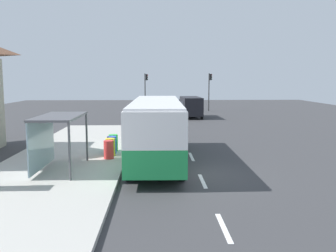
{
  "coord_description": "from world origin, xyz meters",
  "views": [
    {
      "loc": [
        -1.72,
        -16.39,
        4.33
      ],
      "look_at": [
        -1.0,
        5.9,
        1.5
      ],
      "focal_mm": 39.88,
      "sensor_mm": 36.0,
      "label": 1
    }
  ],
  "objects": [
    {
      "name": "lane_stripe_seg_5",
      "position": [
        0.25,
        19.0,
        0.01
      ],
      "size": [
        0.16,
        2.2,
        0.01
      ],
      "primitive_type": "cube",
      "color": "silver",
      "rests_on": "ground"
    },
    {
      "name": "recycling_bin_green",
      "position": [
        -4.2,
        4.97,
        0.66
      ],
      "size": [
        0.52,
        0.52,
        0.95
      ],
      "primitive_type": "cylinder",
      "color": "green",
      "rests_on": "sidewalk_platform"
    },
    {
      "name": "bus",
      "position": [
        -1.71,
        2.92,
        1.84
      ],
      "size": [
        2.65,
        11.04,
        3.21
      ],
      "color": "#1E8C47",
      "rests_on": "ground"
    },
    {
      "name": "recycling_bin_blue",
      "position": [
        -4.2,
        4.27,
        0.66
      ],
      "size": [
        0.52,
        0.52,
        0.95
      ],
      "primitive_type": "cylinder",
      "color": "blue",
      "rests_on": "sidewalk_platform"
    },
    {
      "name": "lane_stripe_seg_7",
      "position": [
        0.25,
        29.0,
        0.01
      ],
      "size": [
        0.16,
        2.2,
        0.01
      ],
      "primitive_type": "cube",
      "color": "silver",
      "rests_on": "ground"
    },
    {
      "name": "white_van",
      "position": [
        2.2,
        25.15,
        1.34
      ],
      "size": [
        2.2,
        5.28,
        2.3
      ],
      "color": "black",
      "rests_on": "ground"
    },
    {
      "name": "bus_shelter",
      "position": [
        -6.41,
        0.56,
        2.1
      ],
      "size": [
        1.8,
        4.0,
        2.5
      ],
      "color": "#4C4C51",
      "rests_on": "sidewalk_platform"
    },
    {
      "name": "lane_stripe_seg_2",
      "position": [
        0.25,
        4.0,
        0.01
      ],
      "size": [
        0.16,
        2.2,
        0.01
      ],
      "primitive_type": "cube",
      "color": "silver",
      "rests_on": "ground"
    },
    {
      "name": "traffic_light_far_side",
      "position": [
        -3.1,
        34.5,
        3.35
      ],
      "size": [
        0.49,
        0.28,
        5.04
      ],
      "color": "#2D2D2D",
      "rests_on": "ground"
    },
    {
      "name": "traffic_light_near_side",
      "position": [
        5.5,
        33.7,
        3.36
      ],
      "size": [
        0.49,
        0.28,
        5.06
      ],
      "color": "#2D2D2D",
      "rests_on": "ground"
    },
    {
      "name": "recycling_bin_red",
      "position": [
        -4.2,
        2.87,
        0.66
      ],
      "size": [
        0.52,
        0.52,
        0.95
      ],
      "primitive_type": "cylinder",
      "color": "red",
      "rests_on": "sidewalk_platform"
    },
    {
      "name": "sedan_near",
      "position": [
        2.3,
        35.66,
        0.79
      ],
      "size": [
        2.04,
        4.49,
        1.52
      ],
      "color": "#195933",
      "rests_on": "ground"
    },
    {
      "name": "lane_stripe_seg_6",
      "position": [
        0.25,
        24.0,
        0.01
      ],
      "size": [
        0.16,
        2.2,
        0.01
      ],
      "primitive_type": "cube",
      "color": "silver",
      "rests_on": "ground"
    },
    {
      "name": "lane_stripe_seg_1",
      "position": [
        0.25,
        -1.0,
        0.01
      ],
      "size": [
        0.16,
        2.2,
        0.01
      ],
      "primitive_type": "cube",
      "color": "silver",
      "rests_on": "ground"
    },
    {
      "name": "lane_stripe_seg_0",
      "position": [
        0.25,
        -6.0,
        0.01
      ],
      "size": [
        0.16,
        2.2,
        0.01
      ],
      "primitive_type": "cube",
      "color": "silver",
      "rests_on": "ground"
    },
    {
      "name": "recycling_bin_yellow",
      "position": [
        -4.2,
        3.57,
        0.66
      ],
      "size": [
        0.52,
        0.52,
        0.95
      ],
      "primitive_type": "cylinder",
      "color": "yellow",
      "rests_on": "sidewalk_platform"
    },
    {
      "name": "lane_stripe_seg_4",
      "position": [
        0.25,
        14.0,
        0.01
      ],
      "size": [
        0.16,
        2.2,
        0.01
      ],
      "primitive_type": "cube",
      "color": "silver",
      "rests_on": "ground"
    },
    {
      "name": "ground_plane",
      "position": [
        0.0,
        14.0,
        -0.02
      ],
      "size": [
        56.0,
        92.0,
        0.04
      ],
      "primitive_type": "cube",
      "color": "#38383A"
    },
    {
      "name": "sidewalk_platform",
      "position": [
        -6.4,
        2.0,
        0.09
      ],
      "size": [
        6.2,
        30.0,
        0.18
      ],
      "primitive_type": "cube",
      "color": "#ADAAA3",
      "rests_on": "ground"
    },
    {
      "name": "lane_stripe_seg_3",
      "position": [
        0.25,
        9.0,
        0.01
      ],
      "size": [
        0.16,
        2.2,
        0.01
      ],
      "primitive_type": "cube",
      "color": "silver",
      "rests_on": "ground"
    }
  ]
}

